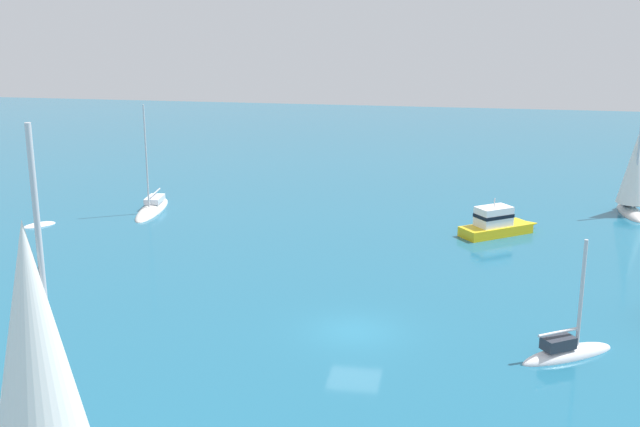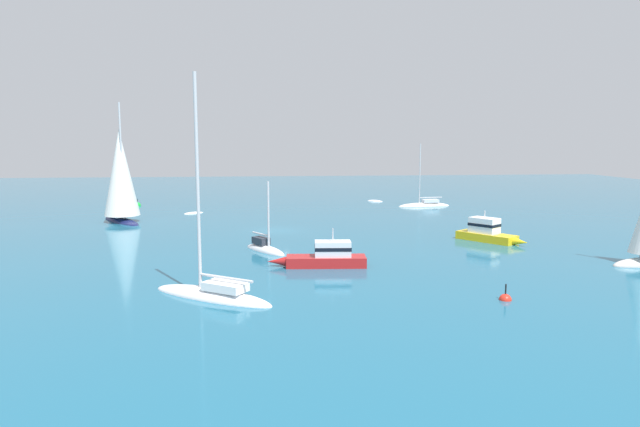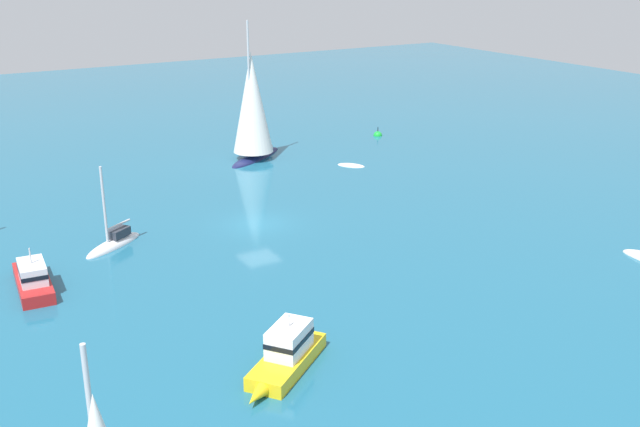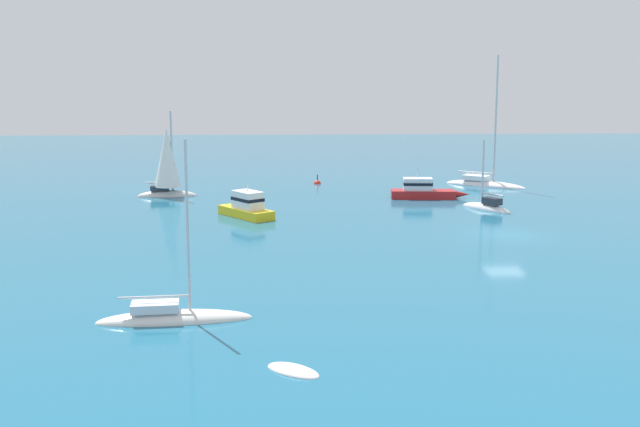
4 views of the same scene
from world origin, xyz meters
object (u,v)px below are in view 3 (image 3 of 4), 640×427
(sloop, at_px, (252,108))
(launch, at_px, (287,353))
(motor_cruiser, at_px, (33,277))
(sailboat, at_px, (114,244))
(mooring_buoy, at_px, (378,136))
(rib, at_px, (351,166))

(sloop, bearing_deg, launch, 31.66)
(sloop, relative_size, motor_cruiser, 1.89)
(sailboat, relative_size, motor_cruiser, 0.87)
(motor_cruiser, xyz_separation_m, mooring_buoy, (-20.18, 37.30, -0.66))
(sloop, bearing_deg, mooring_buoy, 151.85)
(launch, distance_m, mooring_buoy, 45.42)
(sailboat, height_order, sloop, sloop)
(sailboat, bearing_deg, rib, 166.02)
(sailboat, distance_m, sloop, 22.75)
(sailboat, xyz_separation_m, sloop, (-14.52, 16.93, 4.46))
(launch, relative_size, mooring_buoy, 4.27)
(launch, xyz_separation_m, mooring_buoy, (-34.66, 29.33, -0.76))
(sailboat, relative_size, launch, 1.03)
(sloop, bearing_deg, rib, 99.27)
(sloop, distance_m, motor_cruiser, 29.47)
(rib, relative_size, sloop, 0.21)
(launch, distance_m, rib, 33.73)
(launch, bearing_deg, rib, -164.64)
(rib, height_order, motor_cruiser, motor_cruiser)
(rib, distance_m, motor_cruiser, 31.20)
(launch, height_order, motor_cruiser, motor_cruiser)
(launch, bearing_deg, mooring_buoy, -166.80)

